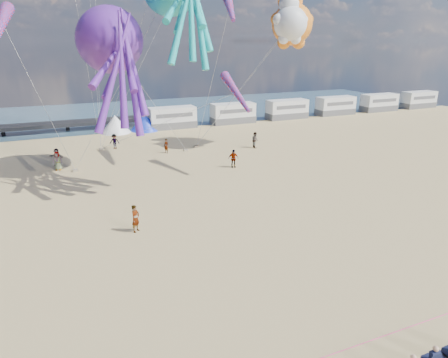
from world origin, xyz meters
TOP-DOWN VIEW (x-y plane):
  - ground at (0.00, 0.00)m, footprint 120.00×120.00m
  - water at (0.00, 55.00)m, footprint 120.00×120.00m
  - motorhome_0 at (6.00, 40.00)m, footprint 6.60×2.50m
  - motorhome_1 at (15.50, 40.00)m, footprint 6.60×2.50m
  - motorhome_2 at (25.00, 40.00)m, footprint 6.60×2.50m
  - motorhome_3 at (34.50, 40.00)m, footprint 6.60×2.50m
  - motorhome_4 at (44.00, 40.00)m, footprint 6.60×2.50m
  - motorhome_5 at (53.50, 40.00)m, footprint 6.60×2.50m
  - tent_white at (-2.00, 40.00)m, footprint 4.00×4.00m
  - tent_blue at (2.00, 40.00)m, footprint 4.00×4.00m
  - spectator_row at (2.49, -7.14)m, footprint 6.10×0.90m
  - rope_line at (0.00, -5.00)m, footprint 34.00×0.03m
  - standing_person at (-5.34, 9.00)m, footprint 0.80×0.78m
  - beachgoer_0 at (-9.68, 25.20)m, footprint 0.76×0.60m
  - beachgoer_1 at (11.80, 25.41)m, footprint 0.65×0.94m
  - beachgoer_2 at (-3.42, 31.24)m, footprint 1.02×0.91m
  - beachgoer_3 at (6.29, 19.35)m, footprint 1.25×0.83m
  - beachgoer_4 at (-9.71, 26.69)m, footprint 1.09×0.98m
  - beachgoer_5 at (1.61, 27.17)m, footprint 1.21×1.50m
  - sandbag_a at (-8.22, 24.00)m, footprint 0.50×0.35m
  - sandbag_b at (3.86, 27.09)m, footprint 0.50×0.35m
  - sandbag_c at (5.50, 28.27)m, footprint 0.50×0.35m
  - sandbag_d at (5.53, 28.26)m, footprint 0.50×0.35m
  - sandbag_e at (-4.96, 31.36)m, footprint 0.50×0.35m
  - kite_octopus_purple at (-4.22, 22.14)m, footprint 7.58×11.58m
  - kite_panda at (14.23, 22.87)m, footprint 4.93×4.74m
  - kite_teddy_orange at (15.47, 24.53)m, footprint 6.87×6.71m
  - windsock_left at (-12.20, 22.25)m, footprint 1.78×7.53m
  - windsock_mid at (6.35, 20.53)m, footprint 2.65×5.87m
  - windsock_right at (5.99, 18.19)m, footprint 1.09×5.66m

SIDE VIEW (x-z plane):
  - ground at x=0.00m, z-range 0.00..0.00m
  - water at x=0.00m, z-range 0.02..0.02m
  - rope_line at x=0.00m, z-range 0.00..0.04m
  - sandbag_a at x=-8.22m, z-range 0.00..0.22m
  - sandbag_b at x=3.86m, z-range 0.00..0.22m
  - sandbag_c at x=5.50m, z-range 0.00..0.22m
  - sandbag_d at x=5.53m, z-range 0.00..0.22m
  - sandbag_e at x=-4.96m, z-range 0.00..0.22m
  - spectator_row at x=2.49m, z-range 0.00..1.30m
  - beachgoer_5 at x=1.61m, z-range 0.00..1.60m
  - beachgoer_2 at x=-3.42m, z-range 0.00..1.75m
  - beachgoer_4 at x=-9.71m, z-range 0.00..1.78m
  - beachgoer_3 at x=6.29m, z-range 0.00..1.81m
  - beachgoer_0 at x=-9.68m, z-range 0.00..1.83m
  - beachgoer_1 at x=11.80m, z-range 0.00..1.85m
  - standing_person at x=-5.34m, z-range 0.00..1.85m
  - tent_white at x=-2.00m, z-range 0.00..2.40m
  - tent_blue at x=2.00m, z-range 0.00..2.40m
  - motorhome_0 at x=6.00m, z-range 0.00..3.00m
  - motorhome_1 at x=15.50m, z-range 0.00..3.00m
  - motorhome_2 at x=25.00m, z-range 0.00..3.00m
  - motorhome_3 at x=34.50m, z-range 0.00..3.00m
  - motorhome_4 at x=44.00m, z-range 0.00..3.00m
  - motorhome_5 at x=53.50m, z-range 0.00..3.00m
  - windsock_right at x=5.99m, z-range 4.65..10.28m
  - kite_octopus_purple at x=-4.22m, z-range 5.81..18.04m
  - windsock_left at x=-12.20m, z-range 9.46..16.92m
  - kite_panda at x=14.23m, z-range 10.61..16.49m
  - kite_teddy_orange at x=15.47m, z-range 9.83..17.31m
  - windsock_mid at x=6.35m, z-range 11.83..17.67m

